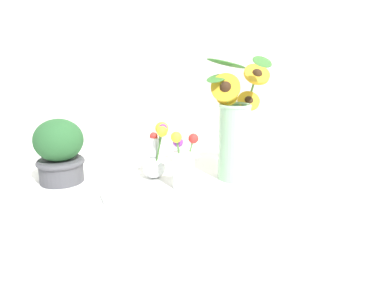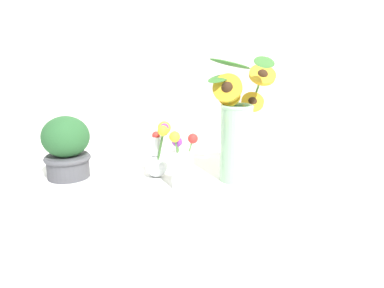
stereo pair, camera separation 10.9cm
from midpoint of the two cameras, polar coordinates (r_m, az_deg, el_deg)
name	(u,v)px [view 1 (the left image)]	position (r m, az deg, el deg)	size (l,w,h in m)	color
ground_plane	(189,198)	(1.07, -3.45, -8.21)	(6.00, 6.00, 0.00)	white
serving_tray	(192,186)	(1.13, -2.77, -6.46)	(0.53, 0.53, 0.02)	white
mason_jar_sunflowers	(235,128)	(1.14, 3.88, 2.45)	(0.22, 0.22, 0.38)	#99CC9E
vase_small_center	(183,165)	(1.08, -4.28, -3.26)	(0.07, 0.07, 0.17)	white
vase_bulb_right	(156,156)	(1.16, -8.23, -1.88)	(0.09, 0.09, 0.18)	white
potted_plant	(59,151)	(1.25, -21.96, -0.97)	(0.15, 0.15, 0.20)	#4C4C51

